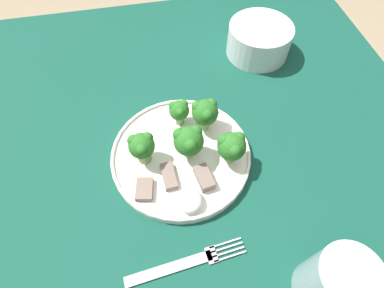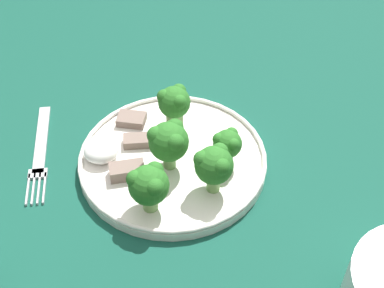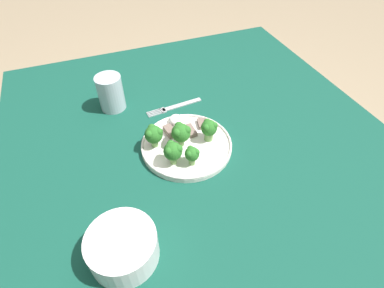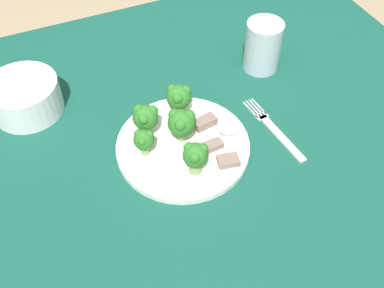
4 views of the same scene
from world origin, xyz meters
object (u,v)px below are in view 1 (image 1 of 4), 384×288
Objects in this scene: dinner_plate at (181,155)px; cream_bowl at (259,41)px; fork at (185,264)px; drinking_glass at (333,283)px.

cream_bowl reaches higher than dinner_plate.
drinking_glass is (0.07, 0.18, 0.05)m from fork.
dinner_plate is 0.29m from drinking_glass.
cream_bowl is 0.49m from drinking_glass.
drinking_glass is at bearing -7.84° from cream_bowl.
drinking_glass is (0.48, -0.07, 0.02)m from cream_bowl.
drinking_glass is at bearing 31.57° from dinner_plate.
fork is 0.20m from drinking_glass.
dinner_plate is at bearing 171.44° from fork.
fork is 0.48m from cream_bowl.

